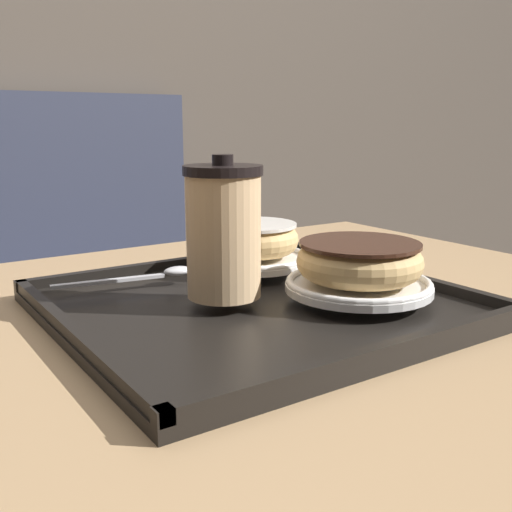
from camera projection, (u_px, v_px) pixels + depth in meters
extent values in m
cube|color=brown|center=(3.00, 7.00, 1.44)|extent=(8.00, 0.05, 2.40)
cube|color=tan|center=(261.00, 328.00, 0.66)|extent=(1.02, 0.84, 0.03)
cube|color=black|center=(256.00, 307.00, 0.66)|extent=(0.42, 0.40, 0.01)
cube|color=black|center=(384.00, 351.00, 0.50)|extent=(0.42, 0.01, 0.01)
cube|color=black|center=(177.00, 263.00, 0.82)|extent=(0.42, 0.01, 0.01)
cube|color=black|center=(72.00, 332.00, 0.55)|extent=(0.01, 0.40, 0.01)
cube|color=black|center=(387.00, 271.00, 0.77)|extent=(0.01, 0.40, 0.01)
cylinder|color=#E0B784|center=(224.00, 237.00, 0.63)|extent=(0.08, 0.08, 0.13)
cylinder|color=black|center=(223.00, 170.00, 0.61)|extent=(0.08, 0.08, 0.01)
cylinder|color=black|center=(223.00, 160.00, 0.61)|extent=(0.02, 0.02, 0.01)
cylinder|color=white|center=(358.00, 287.00, 0.66)|extent=(0.16, 0.16, 0.01)
torus|color=white|center=(359.00, 282.00, 0.66)|extent=(0.16, 0.16, 0.01)
torus|color=#DBB270|center=(359.00, 262.00, 0.65)|extent=(0.14, 0.14, 0.04)
cylinder|color=#381E14|center=(360.00, 244.00, 0.65)|extent=(0.13, 0.13, 0.00)
cylinder|color=white|center=(253.00, 261.00, 0.79)|extent=(0.15, 0.15, 0.01)
torus|color=white|center=(253.00, 256.00, 0.78)|extent=(0.15, 0.15, 0.01)
torus|color=#DBB270|center=(253.00, 240.00, 0.78)|extent=(0.12, 0.12, 0.04)
cylinder|color=white|center=(253.00, 225.00, 0.78)|extent=(0.11, 0.11, 0.00)
ellipsoid|color=silver|center=(178.00, 271.00, 0.73)|extent=(0.04, 0.03, 0.01)
cube|color=silver|center=(109.00, 281.00, 0.69)|extent=(0.13, 0.03, 0.00)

